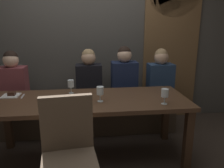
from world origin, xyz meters
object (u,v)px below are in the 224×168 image
(wine_glass_end_left, at_px, (100,91))
(dessert_plate, at_px, (11,95))
(diner_near_end, at_px, (160,77))
(diner_bearded, at_px, (89,78))
(dining_table, at_px, (90,106))
(wine_glass_center_front, at_px, (71,84))
(diner_redhead, at_px, (13,81))
(wine_glass_near_right, at_px, (165,94))
(fork_on_table, at_px, (23,96))
(espresso_cup, at_px, (61,103))
(banquette_bench, at_px, (89,117))
(diner_far_end, at_px, (124,76))
(chair_near_side, at_px, (68,148))

(wine_glass_end_left, bearing_deg, dessert_plate, 163.40)
(diner_near_end, bearing_deg, diner_bearded, 178.07)
(diner_bearded, bearing_deg, dining_table, -90.66)
(wine_glass_center_front, bearing_deg, dessert_plate, -177.08)
(wine_glass_end_left, bearing_deg, diner_redhead, 145.50)
(wine_glass_near_right, height_order, fork_on_table, wine_glass_near_right)
(espresso_cup, bearing_deg, wine_glass_near_right, -4.13)
(dining_table, distance_m, fork_on_table, 0.79)
(diner_near_end, relative_size, wine_glass_end_left, 4.67)
(banquette_bench, distance_m, diner_far_end, 0.79)
(wine_glass_end_left, distance_m, dessert_plate, 1.07)
(chair_near_side, xyz_separation_m, wine_glass_center_front, (-0.02, 0.96, 0.30))
(diner_redhead, xyz_separation_m, wine_glass_center_front, (0.80, -0.44, 0.04))
(dessert_plate, xyz_separation_m, fork_on_table, (0.14, -0.03, -0.01))
(diner_near_end, bearing_deg, diner_redhead, -179.70)
(diner_bearded, xyz_separation_m, diner_far_end, (0.50, -0.04, 0.02))
(wine_glass_near_right, distance_m, wine_glass_end_left, 0.68)
(diner_redhead, height_order, wine_glass_end_left, diner_redhead)
(diner_near_end, distance_m, dessert_plate, 2.00)
(diner_far_end, bearing_deg, banquette_bench, 177.43)
(dining_table, bearing_deg, wine_glass_center_front, 132.11)
(dining_table, xyz_separation_m, dessert_plate, (-0.90, 0.20, 0.10))
(fork_on_table, bearing_deg, chair_near_side, -60.07)
(wine_glass_near_right, bearing_deg, fork_on_table, 164.39)
(chair_near_side, bearing_deg, wine_glass_near_right, 25.54)
(diner_far_end, height_order, wine_glass_end_left, diner_far_end)
(dining_table, height_order, dessert_plate, dessert_plate)
(wine_glass_near_right, bearing_deg, dessert_plate, 164.60)
(banquette_bench, bearing_deg, wine_glass_end_left, -81.87)
(espresso_cup, bearing_deg, diner_far_end, 47.01)
(wine_glass_center_front, xyz_separation_m, wine_glass_near_right, (0.99, -0.50, -0.00))
(banquette_bench, distance_m, chair_near_side, 1.47)
(chair_near_side, bearing_deg, diner_redhead, 120.45)
(banquette_bench, bearing_deg, diner_far_end, -2.57)
(dining_table, distance_m, wine_glass_near_right, 0.84)
(diner_near_end, relative_size, wine_glass_center_front, 4.67)
(dining_table, relative_size, wine_glass_end_left, 13.41)
(diner_redhead, distance_m, diner_near_end, 2.05)
(dining_table, height_order, banquette_bench, dining_table)
(diner_far_end, height_order, dessert_plate, diner_far_end)
(wine_glass_near_right, bearing_deg, diner_redhead, 152.44)
(diner_bearded, relative_size, fork_on_table, 4.54)
(dessert_plate, bearing_deg, banquette_bench, 28.83)
(diner_far_end, height_order, wine_glass_near_right, diner_far_end)
(fork_on_table, bearing_deg, diner_redhead, 113.22)
(banquette_bench, distance_m, diner_redhead, 1.17)
(diner_redhead, xyz_separation_m, wine_glass_near_right, (1.79, -0.93, 0.04))
(diner_far_end, height_order, fork_on_table, diner_far_end)
(dessert_plate, bearing_deg, diner_redhead, 103.05)
(diner_near_end, distance_m, espresso_cup, 1.59)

